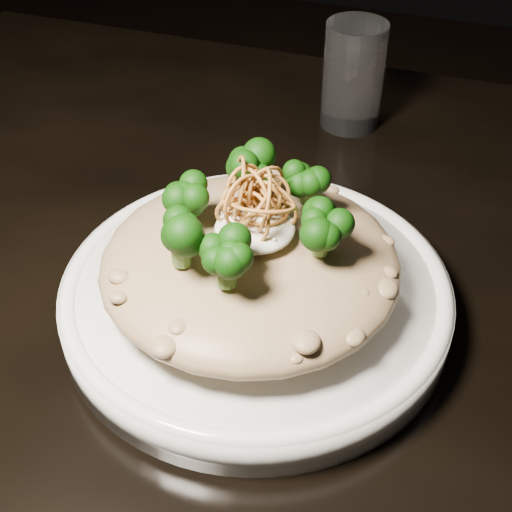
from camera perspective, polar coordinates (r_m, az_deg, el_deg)
The scene contains 7 objects.
table at distance 0.62m, azimuth 3.48°, elevation -7.65°, with size 1.10×0.80×0.75m.
plate at distance 0.53m, azimuth 0.00°, elevation -3.32°, with size 0.29×0.29×0.03m, color white.
risotto at distance 0.50m, azimuth -0.47°, elevation -0.52°, with size 0.21×0.21×0.05m, color brown.
broccoli at distance 0.48m, azimuth -0.54°, elevation 4.01°, with size 0.12×0.12×0.04m, color black, non-canonical shape.
cheese at distance 0.48m, azimuth -0.08°, elevation 2.25°, with size 0.05×0.05×0.02m, color silver.
shallots at distance 0.47m, azimuth -0.44°, elevation 5.37°, with size 0.06×0.06×0.04m, color brown, non-canonical shape.
drinking_glass at distance 0.75m, azimuth 7.78°, elevation 14.10°, with size 0.06×0.06×0.11m, color white.
Camera 1 is at (0.10, -0.41, 1.13)m, focal length 50.00 mm.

